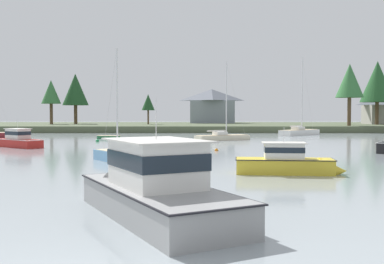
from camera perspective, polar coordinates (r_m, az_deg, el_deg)
far_shore_bank at (r=106.57m, az=-1.48°, el=0.68°), size 185.43×42.12×1.24m
dinghy_green at (r=68.06m, az=-10.43°, el=-0.68°), size 3.51×2.20×0.63m
sailboat_skyblue at (r=35.09m, az=-8.98°, el=-3.38°), size 5.08×6.38×9.16m
cruiser_red at (r=53.94m, az=-21.06°, el=-1.22°), size 6.68×5.81×3.67m
cruiser_grey at (r=17.31m, az=-5.72°, el=-7.74°), size 7.15×10.08×5.35m
sailboat_cream at (r=62.92m, az=3.62°, el=-0.82°), size 7.76×5.44×11.19m
cruiser_yellow at (r=28.77m, az=12.19°, el=-4.18°), size 6.82×2.47×3.45m
sailboat_white at (r=79.40m, az=12.99°, el=-0.19°), size 7.91×7.61×13.79m
dinghy_wood at (r=71.83m, az=5.40°, el=-0.52°), size 3.37×2.04×0.48m
mooring_buoy_orange at (r=45.28m, az=2.89°, el=-2.26°), size 0.35×0.35×0.40m
mooring_buoy_green at (r=61.22m, az=-11.77°, el=-1.09°), size 0.47×0.47×0.52m
shore_tree_inland_c at (r=107.25m, az=21.80°, el=5.79°), size 7.22×7.22×13.68m
shore_tree_center_right at (r=108.13m, az=-17.19°, el=4.71°), size 4.31×4.31×9.88m
shore_tree_left_mid at (r=110.14m, az=-14.38°, el=5.09°), size 5.95×5.95×11.59m
shore_tree_right at (r=95.47m, az=18.77°, el=5.98°), size 5.38×5.38×12.11m
shore_tree_right_mid at (r=102.04m, az=-5.60°, el=3.65°), size 2.89×2.89×6.64m
cottage_eastern at (r=116.55m, az=2.30°, el=3.29°), size 11.75×9.57×8.51m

